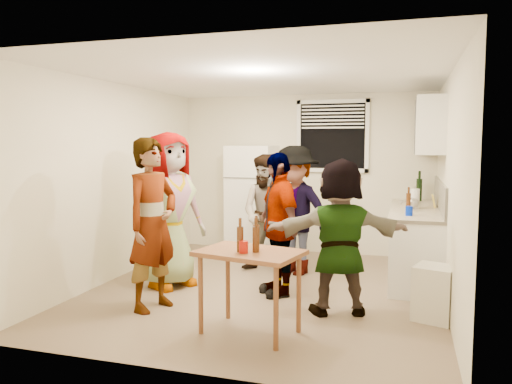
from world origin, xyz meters
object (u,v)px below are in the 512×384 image
(beer_bottle_counter, at_px, (408,211))
(guest_back_left, at_px, (268,272))
(guest_stripe, at_px, (154,308))
(guest_orange, at_px, (338,313))
(kettle, at_px, (412,208))
(beer_bottle_table, at_px, (240,252))
(guest_back_right, at_px, (294,273))
(guest_black, at_px, (278,294))
(red_cup, at_px, (244,253))
(wine_bottle, at_px, (419,201))
(guest_grey, at_px, (171,286))
(trash_bin, at_px, (435,295))
(blue_cup, at_px, (409,216))
(serving_table, at_px, (250,333))
(refrigerator, at_px, (252,200))

(beer_bottle_counter, distance_m, guest_back_left, 2.00)
(guest_stripe, relative_size, guest_orange, 1.13)
(kettle, height_order, guest_stripe, kettle)
(kettle, xyz_separation_m, beer_bottle_table, (-1.49, -2.53, -0.13))
(guest_back_right, height_order, guest_orange, guest_back_right)
(guest_black, bearing_deg, red_cup, -34.04)
(wine_bottle, distance_m, guest_back_left, 2.46)
(guest_grey, height_order, guest_orange, guest_grey)
(guest_back_left, bearing_deg, guest_orange, -43.95)
(wine_bottle, xyz_separation_m, beer_bottle_table, (-1.59, -3.43, -0.13))
(guest_grey, bearing_deg, beer_bottle_counter, -39.45)
(kettle, relative_size, guest_back_right, 0.13)
(guest_stripe, height_order, guest_back_right, guest_back_right)
(guest_grey, xyz_separation_m, guest_back_left, (0.98, 0.95, 0.00))
(trash_bin, height_order, beer_bottle_table, beer_bottle_table)
(blue_cup, bearing_deg, serving_table, -127.96)
(guest_stripe, bearing_deg, guest_back_right, -15.03)
(wine_bottle, distance_m, guest_back_right, 2.18)
(trash_bin, bearing_deg, beer_bottle_table, -151.75)
(serving_table, distance_m, guest_stripe, 1.23)
(beer_bottle_table, bearing_deg, kettle, 59.48)
(beer_bottle_table, bearing_deg, guest_back_right, 89.88)
(trash_bin, relative_size, guest_back_left, 0.34)
(beer_bottle_counter, relative_size, red_cup, 2.06)
(serving_table, xyz_separation_m, red_cup, (-0.03, -0.10, 0.77))
(refrigerator, distance_m, kettle, 2.52)
(beer_bottle_counter, height_order, trash_bin, beer_bottle_counter)
(blue_cup, xyz_separation_m, red_cup, (-1.41, -1.87, -0.13))
(beer_bottle_table, bearing_deg, guest_stripe, 158.80)
(serving_table, relative_size, guest_grey, 0.48)
(guest_back_right, bearing_deg, trash_bin, -13.01)
(serving_table, distance_m, guest_black, 1.23)
(wine_bottle, bearing_deg, beer_bottle_table, -114.88)
(blue_cup, relative_size, guest_black, 0.07)
(guest_stripe, distance_m, guest_orange, 1.93)
(blue_cup, bearing_deg, guest_back_left, 168.51)
(refrigerator, relative_size, beer_bottle_table, 7.50)
(red_cup, height_order, guest_grey, red_cup)
(refrigerator, height_order, guest_orange, refrigerator)
(kettle, bearing_deg, beer_bottle_counter, -114.69)
(serving_table, relative_size, guest_stripe, 0.51)
(refrigerator, height_order, guest_black, refrigerator)
(kettle, relative_size, guest_black, 0.14)
(beer_bottle_table, bearing_deg, guest_orange, 47.28)
(kettle, bearing_deg, guest_black, -153.23)
(refrigerator, relative_size, guest_black, 1.04)
(wine_bottle, relative_size, beer_bottle_counter, 1.48)
(beer_bottle_table, xyz_separation_m, guest_back_left, (-0.34, 2.20, -0.77))
(blue_cup, xyz_separation_m, guest_stripe, (-2.56, -1.40, -0.90))
(beer_bottle_counter, height_order, serving_table, beer_bottle_counter)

